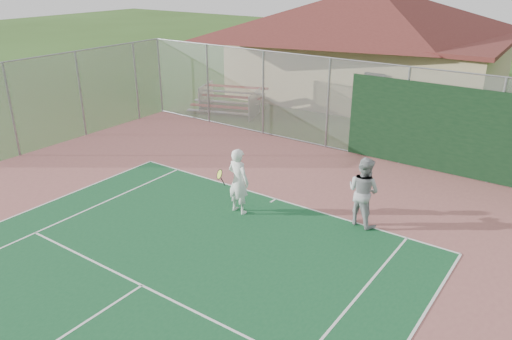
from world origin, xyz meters
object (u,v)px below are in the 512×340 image
at_px(player_white_front, 238,182).
at_px(player_grey_back, 363,192).
at_px(bleachers, 229,99).
at_px(clubhouse, 371,39).

xyz_separation_m(player_white_front, player_grey_back, (3.20, 1.39, 0.00)).
bearing_deg(player_white_front, bleachers, -45.07).
bearing_deg(player_white_front, clubhouse, -74.65).
height_order(bleachers, player_white_front, player_white_front).
height_order(bleachers, player_grey_back, player_grey_back).
distance_m(clubhouse, player_grey_back, 15.01).
relative_size(bleachers, player_grey_back, 1.90).
height_order(player_white_front, player_grey_back, player_grey_back).
relative_size(clubhouse, player_white_front, 7.51).
bearing_deg(bleachers, player_white_front, -70.09).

